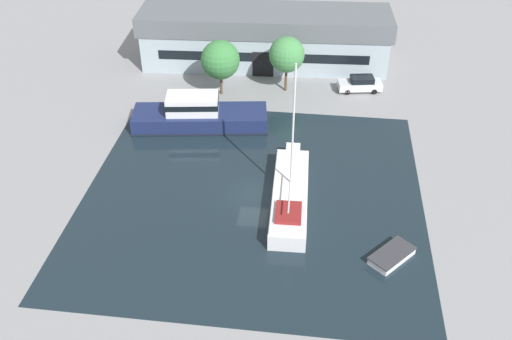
# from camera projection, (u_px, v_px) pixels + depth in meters

# --- Properties ---
(ground_plane) EXTENTS (440.00, 440.00, 0.00)m
(ground_plane) POSITION_uv_depth(u_px,v_px,m) (253.00, 194.00, 47.75)
(ground_plane) COLOR gray
(water_canal) EXTENTS (27.99, 27.97, 0.01)m
(water_canal) POSITION_uv_depth(u_px,v_px,m) (253.00, 194.00, 47.75)
(water_canal) COLOR black
(water_canal) RESTS_ON ground
(warehouse_building) EXTENTS (29.30, 9.21, 6.35)m
(warehouse_building) POSITION_uv_depth(u_px,v_px,m) (265.00, 37.00, 66.69)
(warehouse_building) COLOR #99A8B2
(warehouse_building) RESTS_ON ground
(quay_tree_near_building) EXTENTS (3.81, 3.81, 6.15)m
(quay_tree_near_building) POSITION_uv_depth(u_px,v_px,m) (287.00, 55.00, 60.31)
(quay_tree_near_building) COLOR brown
(quay_tree_near_building) RESTS_ON ground
(quay_tree_by_water) EXTENTS (4.12, 4.12, 6.06)m
(quay_tree_by_water) POSITION_uv_depth(u_px,v_px,m) (220.00, 60.00, 59.82)
(quay_tree_by_water) COLOR brown
(quay_tree_by_water) RESTS_ON ground
(parked_car) EXTENTS (4.95, 2.56, 1.71)m
(parked_car) POSITION_uv_depth(u_px,v_px,m) (360.00, 84.00, 62.18)
(parked_car) COLOR silver
(parked_car) RESTS_ON ground
(sailboat_moored) EXTENTS (3.18, 12.81, 12.06)m
(sailboat_moored) POSITION_uv_depth(u_px,v_px,m) (290.00, 194.00, 46.48)
(sailboat_moored) COLOR silver
(sailboat_moored) RESTS_ON water_canal
(motor_cruiser) EXTENTS (13.68, 5.81, 3.35)m
(motor_cruiser) POSITION_uv_depth(u_px,v_px,m) (198.00, 115.00, 56.04)
(motor_cruiser) COLOR #19234C
(motor_cruiser) RESTS_ON water_canal
(small_dinghy) EXTENTS (3.73, 3.88, 0.62)m
(small_dinghy) POSITION_uv_depth(u_px,v_px,m) (392.00, 256.00, 41.36)
(small_dinghy) COLOR white
(small_dinghy) RESTS_ON water_canal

